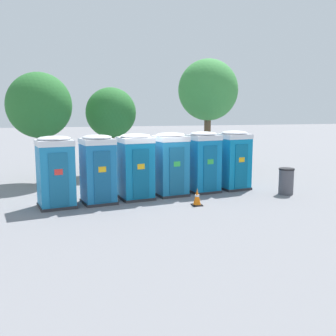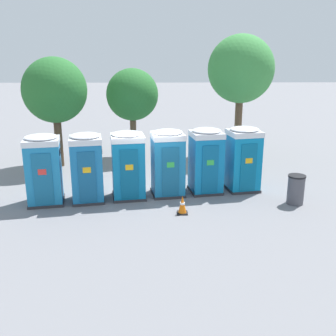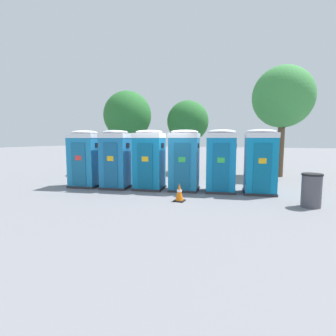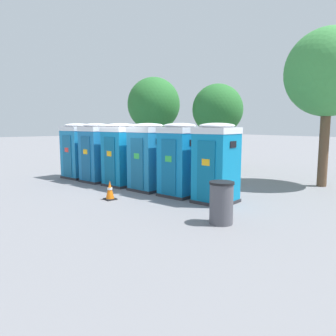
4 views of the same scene
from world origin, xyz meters
name	(u,v)px [view 2 (image 2 of 4)]	position (x,y,z in m)	size (l,w,h in m)	color
ground_plane	(148,194)	(0.00, 0.00, 0.00)	(120.00, 120.00, 0.00)	slate
portapotty_0	(44,169)	(-3.66, -0.91, 1.28)	(1.44, 1.41, 2.54)	#2D2D33
portapotty_1	(87,167)	(-2.16, -0.71, 1.28)	(1.36, 1.39, 2.54)	#2D2D33
portapotty_2	(128,165)	(-0.69, -0.39, 1.28)	(1.39, 1.37, 2.54)	#2D2D33
portapotty_3	(168,162)	(0.78, -0.09, 1.28)	(1.38, 1.38, 2.54)	#2D2D33
portapotty_4	(206,160)	(2.27, 0.18, 1.28)	(1.38, 1.38, 2.54)	#2D2D33
portapotty_5	(243,159)	(3.75, 0.43, 1.28)	(1.40, 1.39, 2.54)	#2D2D33
street_tree_0	(132,95)	(-0.90, 5.56, 3.23)	(2.60, 2.60, 4.56)	brown
street_tree_1	(55,91)	(-4.36, 4.03, 3.59)	(2.96, 2.96, 5.13)	#4C3826
street_tree_2	(241,70)	(4.57, 5.84, 4.46)	(3.33, 3.33, 6.20)	brown
trash_can	(296,189)	(5.39, -1.15, 0.54)	(0.63, 0.63, 1.07)	#4C4C54
traffic_cone	(182,205)	(1.25, -2.00, 0.31)	(0.36, 0.36, 0.64)	black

